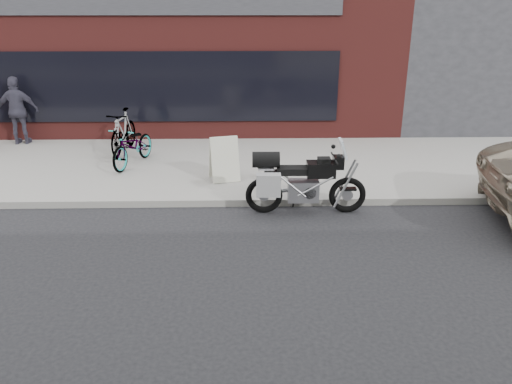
{
  "coord_description": "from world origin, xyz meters",
  "views": [
    {
      "loc": [
        0.28,
        -5.58,
        3.97
      ],
      "look_at": [
        0.47,
        2.63,
        0.85
      ],
      "focal_mm": 35.0,
      "sensor_mm": 36.0,
      "label": 1
    }
  ],
  "objects_px": {
    "motorcycle": "(298,182)",
    "bicycle_front": "(133,146)",
    "sandwich_sign": "(224,158)",
    "cafe_patron_right": "(18,111)",
    "bicycle_rear": "(123,131)"
  },
  "relations": [
    {
      "from": "motorcycle",
      "to": "bicycle_front",
      "type": "xyz_separation_m",
      "value": [
        -3.83,
        2.81,
        -0.01
      ]
    },
    {
      "from": "sandwich_sign",
      "to": "cafe_patron_right",
      "type": "xyz_separation_m",
      "value": [
        -5.95,
        3.27,
        0.45
      ]
    },
    {
      "from": "motorcycle",
      "to": "bicycle_front",
      "type": "height_order",
      "value": "motorcycle"
    },
    {
      "from": "cafe_patron_right",
      "to": "sandwich_sign",
      "type": "bearing_deg",
      "value": 147.93
    },
    {
      "from": "bicycle_front",
      "to": "bicycle_rear",
      "type": "height_order",
      "value": "bicycle_rear"
    },
    {
      "from": "bicycle_rear",
      "to": "cafe_patron_right",
      "type": "height_order",
      "value": "cafe_patron_right"
    },
    {
      "from": "bicycle_front",
      "to": "sandwich_sign",
      "type": "relative_size",
      "value": 1.87
    },
    {
      "from": "sandwich_sign",
      "to": "motorcycle",
      "type": "bearing_deg",
      "value": -61.2
    },
    {
      "from": "bicycle_front",
      "to": "cafe_patron_right",
      "type": "distance_m",
      "value": 4.24
    },
    {
      "from": "motorcycle",
      "to": "sandwich_sign",
      "type": "distance_m",
      "value": 2.25
    },
    {
      "from": "bicycle_rear",
      "to": "motorcycle",
      "type": "bearing_deg",
      "value": -36.44
    },
    {
      "from": "cafe_patron_right",
      "to": "motorcycle",
      "type": "bearing_deg",
      "value": 143.32
    },
    {
      "from": "bicycle_rear",
      "to": "sandwich_sign",
      "type": "distance_m",
      "value": 3.65
    },
    {
      "from": "bicycle_front",
      "to": "bicycle_rear",
      "type": "distance_m",
      "value": 1.28
    },
    {
      "from": "bicycle_front",
      "to": "bicycle_rear",
      "type": "xyz_separation_m",
      "value": [
        -0.5,
        1.17,
        0.08
      ]
    }
  ]
}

